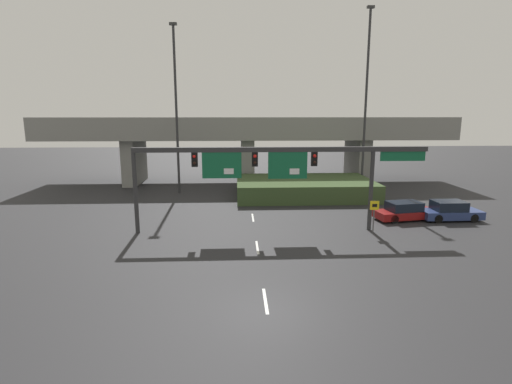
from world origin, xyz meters
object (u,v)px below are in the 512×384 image
at_px(signal_gantry, 273,162).
at_px(highway_light_pole_far, 176,107).
at_px(speed_limit_sign, 374,212).
at_px(parked_sedan_mid_right, 450,211).
at_px(highway_light_pole_near, 366,98).
at_px(parked_sedan_near_right, 405,211).

bearing_deg(signal_gantry, highway_light_pole_far, 120.97).
height_order(speed_limit_sign, parked_sedan_mid_right, speed_limit_sign).
xyz_separation_m(signal_gantry, highway_light_pole_near, (10.54, 14.10, 4.66)).
bearing_deg(signal_gantry, parked_sedan_near_right, 13.70).
bearing_deg(highway_light_pole_near, parked_sedan_near_right, -91.22).
bearing_deg(parked_sedan_near_right, highway_light_pole_far, 138.91).
bearing_deg(speed_limit_sign, parked_sedan_near_right, 43.68).
height_order(highway_light_pole_near, highway_light_pole_far, highway_light_pole_near).
bearing_deg(speed_limit_sign, parked_sedan_mid_right, 24.93).
relative_size(speed_limit_sign, parked_sedan_mid_right, 0.52).
relative_size(signal_gantry, highway_light_pole_near, 1.09).
distance_m(signal_gantry, parked_sedan_near_right, 11.36).
xyz_separation_m(highway_light_pole_far, parked_sedan_mid_right, (21.92, -11.50, -7.84)).
distance_m(speed_limit_sign, highway_light_pole_far, 22.13).
height_order(highway_light_pole_far, parked_sedan_near_right, highway_light_pole_far).
distance_m(signal_gantry, highway_light_pole_near, 18.21).
bearing_deg(parked_sedan_mid_right, parked_sedan_near_right, 175.32).
xyz_separation_m(speed_limit_sign, highway_light_pole_far, (-14.95, 14.74, 7.01)).
bearing_deg(parked_sedan_near_right, parked_sedan_mid_right, -13.53).
bearing_deg(highway_light_pole_far, parked_sedan_near_right, -31.28).
relative_size(signal_gantry, parked_sedan_mid_right, 4.42).
xyz_separation_m(speed_limit_sign, parked_sedan_mid_right, (6.97, 3.24, -0.84)).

